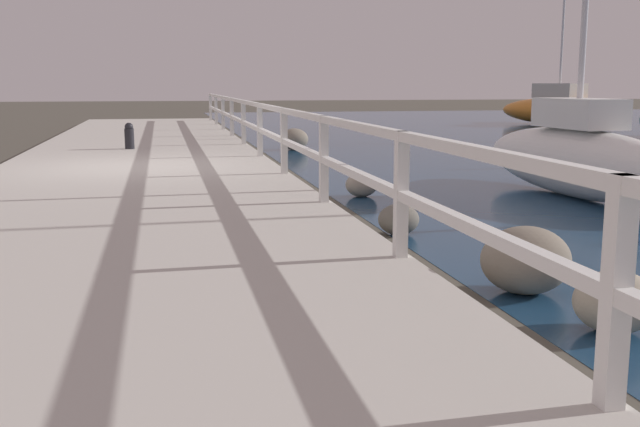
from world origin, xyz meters
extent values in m
plane|color=#4C473D|center=(0.00, 0.00, 0.00)|extent=(120.00, 120.00, 0.00)
cube|color=beige|center=(0.00, 0.00, 0.11)|extent=(4.77, 36.00, 0.22)
cube|color=white|center=(2.29, -10.31, 0.74)|extent=(0.10, 0.10, 1.02)
cube|color=white|center=(2.29, -7.36, 0.74)|extent=(0.10, 0.10, 1.02)
cube|color=white|center=(2.29, -4.42, 0.74)|extent=(0.10, 0.10, 1.02)
cube|color=white|center=(2.29, -1.47, 0.74)|extent=(0.10, 0.10, 1.02)
cube|color=white|center=(2.29, 1.47, 0.74)|extent=(0.10, 0.10, 1.02)
cube|color=white|center=(2.29, 4.42, 0.74)|extent=(0.10, 0.10, 1.02)
cube|color=white|center=(2.29, 7.36, 0.74)|extent=(0.10, 0.10, 1.02)
cube|color=white|center=(2.29, 10.31, 0.74)|extent=(0.10, 0.10, 1.02)
cube|color=white|center=(2.29, 13.25, 0.74)|extent=(0.10, 0.10, 1.02)
cube|color=white|center=(2.29, 16.20, 0.74)|extent=(0.10, 0.10, 1.02)
cube|color=white|center=(2.29, 0.00, 1.21)|extent=(0.09, 32.50, 0.08)
cube|color=white|center=(2.29, 0.00, 0.74)|extent=(0.09, 32.50, 0.08)
ellipsoid|color=#666056|center=(2.90, -5.43, 0.17)|extent=(0.45, 0.40, 0.34)
ellipsoid|color=gray|center=(3.22, -2.68, 0.18)|extent=(0.47, 0.42, 0.35)
ellipsoid|color=slate|center=(3.61, 5.21, 0.27)|extent=(0.71, 0.64, 0.53)
ellipsoid|color=slate|center=(3.15, -7.84, 0.27)|extent=(0.71, 0.64, 0.53)
ellipsoid|color=gray|center=(3.29, -8.83, 0.21)|extent=(0.55, 0.50, 0.41)
cylinder|color=black|center=(-0.28, 3.68, 0.44)|extent=(0.20, 0.20, 0.44)
sphere|color=black|center=(-0.28, 3.68, 0.70)|extent=(0.18, 0.18, 0.18)
ellipsoid|color=orange|center=(15.85, 14.24, 0.54)|extent=(3.45, 5.97, 1.06)
cube|color=beige|center=(15.85, 14.24, 1.35)|extent=(1.66, 2.14, 0.57)
cylinder|color=silver|center=(15.85, 14.24, 3.01)|extent=(0.09, 0.09, 3.89)
ellipsoid|color=white|center=(6.24, -3.32, 0.50)|extent=(1.16, 4.80, 0.99)
cube|color=silver|center=(6.24, -3.32, 1.21)|extent=(0.73, 1.49, 0.42)
camera|label=1|loc=(0.41, -13.06, 1.62)|focal=42.00mm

